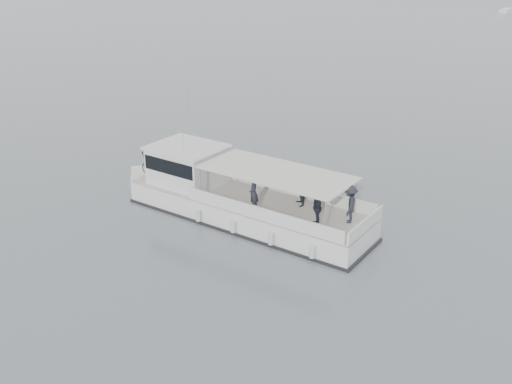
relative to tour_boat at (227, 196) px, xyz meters
The scene contains 2 objects.
ground 2.30m from the tour_boat, 16.75° to the left, with size 1400.00×1400.00×0.00m, color slate.
tour_boat is the anchor object (origin of this frame).
Camera 1 is at (12.54, -22.12, 12.16)m, focal length 40.00 mm.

